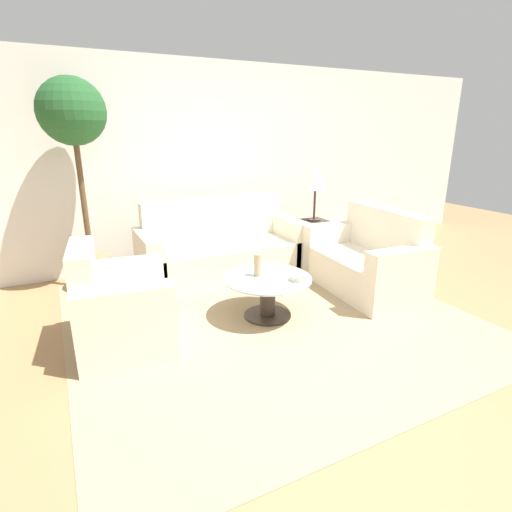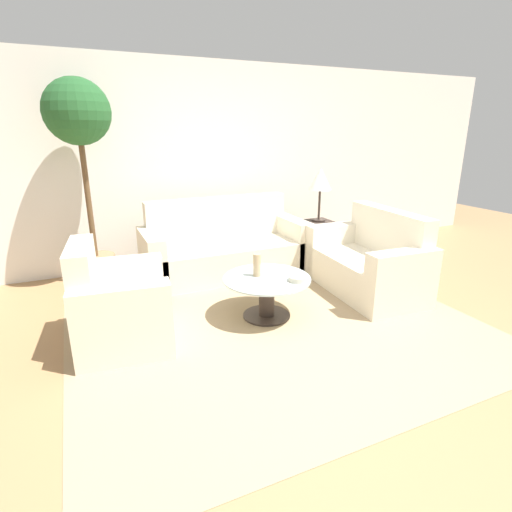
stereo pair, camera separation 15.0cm
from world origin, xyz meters
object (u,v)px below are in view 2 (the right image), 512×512
(vase, at_px, (257,265))
(potted_plant, at_px, (81,143))
(loveseat, at_px, (370,265))
(armchair, at_px, (116,310))
(coffee_table, at_px, (267,291))
(bowl, at_px, (298,279))
(table_lamp, at_px, (320,181))
(sofa_main, at_px, (225,250))

(vase, bearing_deg, potted_plant, 132.93)
(loveseat, distance_m, vase, 1.44)
(armchair, xyz_separation_m, coffee_table, (1.38, -0.09, -0.04))
(coffee_table, height_order, vase, vase)
(armchair, distance_m, bowl, 1.63)
(table_lamp, bearing_deg, bowl, -128.78)
(sofa_main, bearing_deg, potted_plant, 172.33)
(sofa_main, relative_size, bowl, 12.07)
(sofa_main, relative_size, potted_plant, 0.89)
(loveseat, bearing_deg, vase, -84.10)
(sofa_main, distance_m, coffee_table, 1.35)
(coffee_table, bearing_deg, vase, 129.33)
(sofa_main, xyz_separation_m, table_lamp, (1.31, -0.11, 0.81))
(sofa_main, bearing_deg, vase, -95.94)
(armchair, distance_m, table_lamp, 3.09)
(loveseat, height_order, table_lamp, table_lamp)
(vase, bearing_deg, armchair, 179.60)
(bowl, bearing_deg, sofa_main, 95.70)
(vase, relative_size, bowl, 1.32)
(potted_plant, relative_size, vase, 10.26)
(table_lamp, xyz_separation_m, vase, (-1.44, -1.16, -0.60))
(sofa_main, relative_size, vase, 9.17)
(bowl, bearing_deg, vase, 135.79)
(potted_plant, bearing_deg, armchair, -87.60)
(coffee_table, relative_size, table_lamp, 1.20)
(sofa_main, relative_size, coffee_table, 2.42)
(loveseat, relative_size, potted_plant, 0.64)
(table_lamp, bearing_deg, loveseat, -90.93)
(sofa_main, xyz_separation_m, armchair, (-1.44, -1.26, 0.00))
(loveseat, height_order, potted_plant, potted_plant)
(vase, xyz_separation_m, bowl, (0.29, -0.28, -0.09))
(sofa_main, height_order, armchair, sofa_main)
(potted_plant, height_order, bowl, potted_plant)
(coffee_table, bearing_deg, sofa_main, 87.22)
(table_lamp, xyz_separation_m, potted_plant, (-2.82, 0.31, 0.51))
(coffee_table, distance_m, potted_plant, 2.51)
(potted_plant, height_order, vase, potted_plant)
(table_lamp, distance_m, potted_plant, 2.88)
(armchair, height_order, potted_plant, potted_plant)
(vase, height_order, bowl, vase)
(loveseat, bearing_deg, armchair, -85.37)
(coffee_table, xyz_separation_m, bowl, (0.22, -0.20, 0.17))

